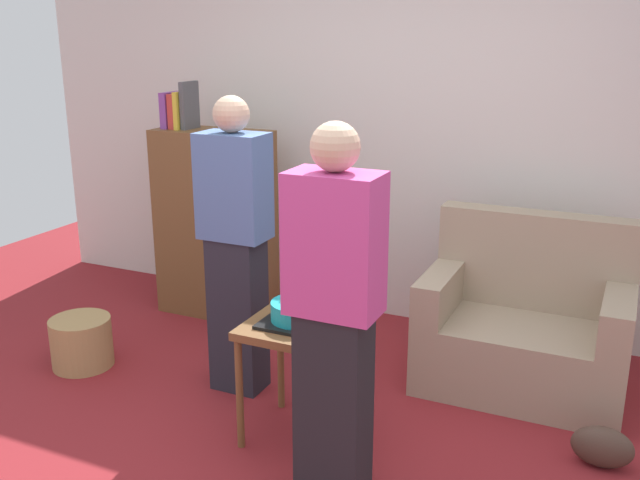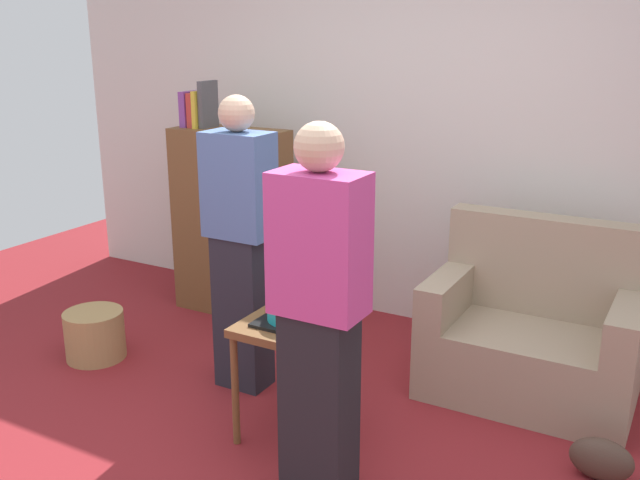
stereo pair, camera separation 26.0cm
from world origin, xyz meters
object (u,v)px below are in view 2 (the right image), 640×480
side_table (295,340)px  person_blowing_candles (241,244)px  bookshelf (231,219)px  birthday_cake (294,312)px  handbag (601,459)px  couch (533,335)px  person_holding_cake (319,324)px  wicker_basket (95,335)px

side_table → person_blowing_candles: 0.69m
bookshelf → birthday_cake: 1.75m
handbag → couch: bearing=125.7°
handbag → birthday_cake: bearing=-166.0°
birthday_cake → bookshelf: bearing=135.7°
couch → side_table: bearing=-132.1°
bookshelf → side_table: 1.75m
person_blowing_candles → handbag: size_ratio=5.82×
person_blowing_candles → handbag: (1.92, 0.03, -0.73)m
handbag → person_holding_cake: bearing=-143.1°
person_blowing_candles → wicker_basket: bearing=-165.7°
birthday_cake → person_holding_cake: bearing=-48.6°
bookshelf → person_blowing_candles: bearing=-51.3°
person_holding_cake → wicker_basket: size_ratio=4.53×
side_table → wicker_basket: 1.57m
person_holding_cake → handbag: person_holding_cake is taller
birthday_cake → handbag: size_ratio=1.14×
side_table → birthday_cake: 0.14m
bookshelf → handbag: bookshelf is taller
bookshelf → person_blowing_candles: 1.17m
bookshelf → handbag: 2.84m
bookshelf → person_holding_cake: size_ratio=0.99×
couch → handbag: size_ratio=3.93×
wicker_basket → bookshelf: bearing=75.8°
person_holding_cake → side_table: bearing=-57.1°
person_blowing_candles → wicker_basket: (-1.00, -0.17, -0.68)m
birthday_cake → person_blowing_candles: bearing=149.2°
couch → person_blowing_candles: size_ratio=0.67×
couch → birthday_cake: size_ratio=3.44×
side_table → person_blowing_candles: (-0.53, 0.31, 0.32)m
handbag → wicker_basket: bearing=-176.0°
bookshelf → wicker_basket: bearing=-104.2°
bookshelf → side_table: size_ratio=2.67×
couch → birthday_cake: couch is taller
birthday_cake → person_holding_cake: size_ratio=0.20×
birthday_cake → wicker_basket: (-1.52, 0.14, -0.51)m
side_table → person_holding_cake: 0.64m
person_blowing_candles → person_holding_cake: bearing=-34.6°
wicker_basket → handbag: wicker_basket is taller
couch → bookshelf: size_ratio=0.68×
wicker_basket → birthday_cake: bearing=-5.4°
person_holding_cake → handbag: (1.02, 0.77, -0.73)m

